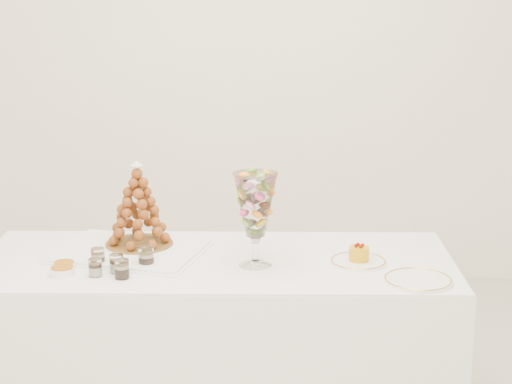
{
  "coord_description": "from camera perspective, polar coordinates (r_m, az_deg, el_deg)",
  "views": [
    {
      "loc": [
        0.21,
        -2.81,
        1.75
      ],
      "look_at": [
        0.12,
        0.22,
        0.97
      ],
      "focal_mm": 60.0,
      "sensor_mm": 36.0,
      "label": 1
    }
  ],
  "objects": [
    {
      "name": "ramekin_front",
      "position": [
        3.18,
        -12.78,
        -5.18
      ],
      "size": [
        0.09,
        0.09,
        0.03
      ],
      "primitive_type": "cylinder",
      "color": "white",
      "rests_on": "buffet_table"
    },
    {
      "name": "mousse_cake",
      "position": [
        3.25,
        6.88,
        -4.08
      ],
      "size": [
        0.08,
        0.08,
        0.07
      ],
      "color": "#CB9709",
      "rests_on": "cake_plate"
    },
    {
      "name": "macaron_vase",
      "position": [
        3.14,
        -0.04,
        -0.94
      ],
      "size": [
        0.16,
        0.16,
        0.35
      ],
      "color": "white",
      "rests_on": "buffet_table"
    },
    {
      "name": "verrine_d",
      "position": [
        3.14,
        -10.66,
        -4.97
      ],
      "size": [
        0.06,
        0.06,
        0.07
      ],
      "primitive_type": "cylinder",
      "rotation": [
        0.0,
        0.0,
        0.23
      ],
      "color": "white",
      "rests_on": "buffet_table"
    },
    {
      "name": "ramekin_back",
      "position": [
        3.24,
        -12.68,
        -4.84
      ],
      "size": [
        0.08,
        0.08,
        0.03
      ],
      "primitive_type": "cylinder",
      "color": "white",
      "rests_on": "buffet_table"
    },
    {
      "name": "verrine_a",
      "position": [
        3.24,
        -10.5,
        -4.29
      ],
      "size": [
        0.06,
        0.06,
        0.07
      ],
      "primitive_type": "cylinder",
      "rotation": [
        0.0,
        0.0,
        -0.13
      ],
      "color": "white",
      "rests_on": "buffet_table"
    },
    {
      "name": "croquembouche",
      "position": [
        3.38,
        -7.87,
        -0.84
      ],
      "size": [
        0.27,
        0.27,
        0.33
      ],
      "rotation": [
        0.0,
        0.0,
        -0.22
      ],
      "color": "brown",
      "rests_on": "lace_tray"
    },
    {
      "name": "verrine_e",
      "position": [
        3.1,
        -8.93,
        -5.09
      ],
      "size": [
        0.07,
        0.07,
        0.07
      ],
      "primitive_type": "cylinder",
      "rotation": [
        0.0,
        0.0,
        0.31
      ],
      "color": "white",
      "rests_on": "buffet_table"
    },
    {
      "name": "buffet_table",
      "position": [
        3.4,
        -2.63,
        -10.02
      ],
      "size": [
        1.83,
        0.76,
        0.69
      ],
      "rotation": [
        0.0,
        0.0,
        0.02
      ],
      "color": "white",
      "rests_on": "ground"
    },
    {
      "name": "lace_tray",
      "position": [
        3.37,
        -8.46,
        -3.93
      ],
      "size": [
        0.62,
        0.52,
        0.02
      ],
      "primitive_type": "cube",
      "rotation": [
        0.0,
        0.0,
        -0.25
      ],
      "color": "white",
      "rests_on": "buffet_table"
    },
    {
      "name": "spare_plate",
      "position": [
        3.09,
        10.75,
        -5.81
      ],
      "size": [
        0.25,
        0.25,
        0.01
      ],
      "primitive_type": "cylinder",
      "color": "white",
      "rests_on": "buffet_table"
    },
    {
      "name": "verrine_b",
      "position": [
        3.16,
        -9.28,
        -4.72
      ],
      "size": [
        0.06,
        0.06,
        0.07
      ],
      "primitive_type": "cylinder",
      "rotation": [
        0.0,
        0.0,
        -0.17
      ],
      "color": "white",
      "rests_on": "buffet_table"
    },
    {
      "name": "verrine_c",
      "position": [
        3.2,
        -7.33,
        -4.36
      ],
      "size": [
        0.07,
        0.07,
        0.08
      ],
      "primitive_type": "cylinder",
      "rotation": [
        0.0,
        0.0,
        -0.16
      ],
      "color": "white",
      "rests_on": "buffet_table"
    },
    {
      "name": "cake_plate",
      "position": [
        3.25,
        6.83,
        -4.64
      ],
      "size": [
        0.21,
        0.21,
        0.01
      ],
      "primitive_type": "cylinder",
      "color": "white",
      "rests_on": "buffet_table"
    }
  ]
}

